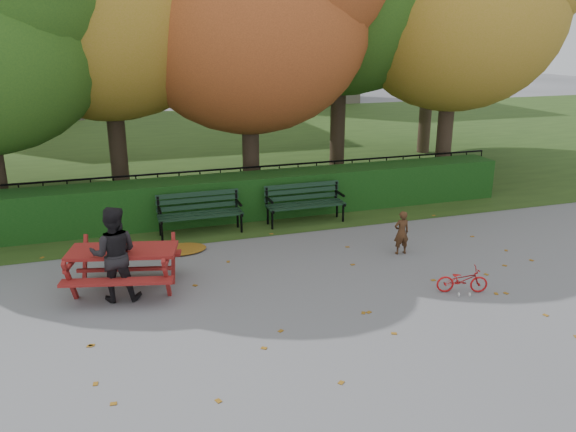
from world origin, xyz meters
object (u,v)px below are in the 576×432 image
object	(u,v)px
picnic_table	(123,259)
child	(401,233)
bench_left	(200,210)
tree_c	(264,4)
adult	(114,254)
bicycle	(462,280)
bench_right	(304,200)

from	to	relation	value
picnic_table	child	xyz separation A→B (m)	(5.23, 0.07, -0.14)
bench_left	picnic_table	bearing A→B (deg)	-123.84
tree_c	picnic_table	world-z (taller)	tree_c
adult	bicycle	size ratio (longest dim) A/B	1.85
bench_left	child	distance (m)	4.30
bench_right	adult	world-z (taller)	adult
bench_left	bicycle	size ratio (longest dim) A/B	2.13
bench_left	bench_right	bearing A→B (deg)	0.00
picnic_table	bicycle	distance (m)	5.65
bicycle	child	bearing A→B (deg)	22.09
bench_left	bicycle	bearing A→B (deg)	-49.89
tree_c	picnic_table	xyz separation A→B (m)	(-3.82, -4.78, -4.24)
tree_c	child	xyz separation A→B (m)	(1.40, -4.71, -4.39)
picnic_table	child	bearing A→B (deg)	14.60
bicycle	bench_right	bearing A→B (deg)	34.75
tree_c	adult	xyz separation A→B (m)	(-3.96, -5.05, -4.04)
tree_c	bicycle	xyz separation A→B (m)	(1.51, -6.59, -4.60)
bench_right	bicycle	size ratio (longest dim) A/B	2.13
tree_c	child	size ratio (longest dim) A/B	9.14
bench_right	bicycle	world-z (taller)	bench_right
tree_c	child	distance (m)	6.59
picnic_table	child	distance (m)	5.23
adult	bicycle	distance (m)	5.71
bench_right	child	bearing A→B (deg)	-65.19
bench_right	adult	distance (m)	5.07
bench_right	bench_left	bearing A→B (deg)	180.00
bench_right	bicycle	distance (m)	4.51
tree_c	child	bearing A→B (deg)	-73.46
tree_c	bench_left	bearing A→B (deg)	-133.36
child	bicycle	xyz separation A→B (m)	(0.11, -1.87, -0.22)
picnic_table	bench_right	bearing A→B (deg)	45.53
tree_c	bicycle	size ratio (longest dim) A/B	9.46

